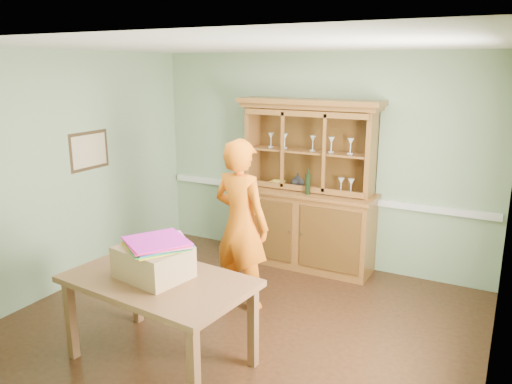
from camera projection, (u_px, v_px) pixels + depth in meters
The scene contains 14 objects.
floor at pixel (241, 324), 5.03m from camera, with size 4.50×4.50×0.00m, color #3F2614.
ceiling at pixel (239, 46), 4.36m from camera, with size 4.50×4.50×0.00m, color white.
wall_back at pixel (317, 160), 6.41m from camera, with size 4.50×4.50×0.00m, color gray.
wall_left at pixel (70, 172), 5.72m from camera, with size 4.00×4.00×0.00m, color gray.
wall_right at pixel (505, 231), 3.67m from camera, with size 4.00×4.00×0.00m, color gray.
wall_front at pixel (75, 269), 2.98m from camera, with size 4.50×4.50×0.00m, color gray.
chair_rail at pixel (316, 194), 6.50m from camera, with size 4.41×0.05×0.08m, color silver.
framed_map at pixel (90, 151), 5.91m from camera, with size 0.03×0.60×0.46m.
window_panel at pixel (503, 222), 3.39m from camera, with size 0.03×0.96×1.36m.
china_hutch at pixel (306, 209), 6.37m from camera, with size 1.82×0.60×2.14m.
dining_table at pixel (159, 288), 4.24m from camera, with size 1.66×1.09×0.79m.
cardboard_box at pixel (153, 262), 4.21m from camera, with size 0.57×0.46×0.27m, color #A37A54.
kite_stack at pixel (158, 243), 4.20m from camera, with size 0.66×0.66×0.05m.
person at pixel (241, 225), 5.23m from camera, with size 0.67×0.44×1.82m, color orange.
Camera 1 is at (2.26, -3.94, 2.54)m, focal length 35.00 mm.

